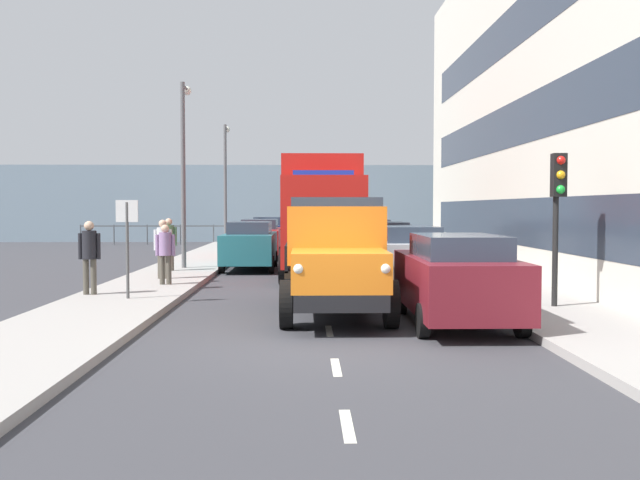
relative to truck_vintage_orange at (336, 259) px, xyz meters
name	(u,v)px	position (x,y,z in m)	size (l,w,h in m)	color
ground_plane	(319,276)	(0.19, -8.59, -1.18)	(80.00, 80.00, 0.00)	#38383D
sidewalk_left	(462,274)	(-4.50, -8.59, -1.10)	(2.61, 40.93, 0.15)	#9E9993
sidewalk_right	(174,274)	(4.87, -8.59, -1.10)	(2.61, 40.93, 0.15)	#9E9993
road_centreline_markings	(319,276)	(0.19, -8.59, -1.17)	(0.12, 37.62, 0.01)	silver
building_terrace	(619,88)	(-8.92, -7.21, 4.68)	(6.27, 27.74, 11.73)	beige
sea_horizon	(312,204)	(0.19, -32.06, 1.32)	(80.00, 0.80, 5.00)	gray
seawall_railing	(313,229)	(0.19, -28.46, -0.26)	(28.08, 0.08, 1.20)	#4C5156
truck_vintage_orange	(336,259)	(0.00, 0.00, 0.00)	(2.17, 5.64, 2.43)	black
lorry_cargo_red	(321,212)	(0.10, -8.99, 0.90)	(2.58, 8.20, 3.87)	red
car_maroon_kerbside_near	(456,278)	(-2.24, 0.97, -0.28)	(1.89, 4.38, 1.72)	maroon
car_silver_kerbside_1	(409,256)	(-2.24, -5.18, -0.28)	(1.87, 3.90, 1.72)	#B7BABF
car_grey_kerbside_2	(385,245)	(-2.24, -10.99, -0.28)	(1.83, 3.97, 1.72)	slate
car_black_kerbside_3	(371,238)	(-2.24, -16.50, -0.28)	(1.84, 4.24, 1.72)	black
car_teal_oppositeside_0	(250,245)	(2.61, -11.06, -0.28)	(1.86, 4.42, 1.72)	#1E6670
car_red_oppositeside_1	(260,238)	(2.61, -16.68, -0.28)	(1.89, 4.68, 1.72)	#B21E1E
car_navy_oppositeside_2	(268,233)	(2.61, -23.55, -0.28)	(1.89, 3.90, 1.72)	navy
pedestrian_couple_a	(89,251)	(5.77, -2.68, 0.01)	(0.53, 0.34, 1.76)	#4C473D
pedestrian_couple_b	(165,249)	(4.40, -4.86, -0.08)	(0.53, 0.34, 1.62)	#4C473D
pedestrian_in_dark_coat	(163,244)	(4.78, -6.43, -0.01)	(0.53, 0.34, 1.72)	#4C473D
pedestrian_near_railing	(169,240)	(5.11, -9.04, -0.01)	(0.53, 0.34, 1.73)	#4C473D
traffic_light_near	(558,196)	(-4.64, -0.37, 1.29)	(0.28, 0.41, 3.20)	black
lamp_post_promenade	(184,158)	(4.83, -10.37, 2.78)	(0.32, 1.14, 6.39)	#59595B
lamp_post_far	(226,175)	(4.70, -21.94, 2.73)	(0.32, 1.14, 6.30)	#59595B
street_sign	(127,231)	(4.68, -1.93, 0.50)	(0.50, 0.07, 2.25)	#4C4C4C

